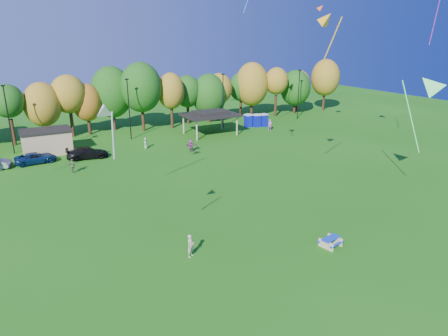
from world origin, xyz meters
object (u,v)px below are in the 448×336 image
car_c (36,158)px  picnic_table (331,241)px  porta_potties (256,120)px  car_d (87,153)px  kite_flyer (191,246)px

car_c → picnic_table: bearing=-156.4°
porta_potties → car_c: bearing=-173.2°
car_c → car_d: car_d is taller
porta_potties → car_d: (-29.33, -5.27, -0.35)m
porta_potties → picnic_table: porta_potties is taller
picnic_table → car_c: (-17.58, 33.11, 0.26)m
car_d → car_c: bearing=88.2°
car_d → porta_potties: bearing=-71.6°
porta_potties → car_c: 35.58m
kite_flyer → picnic_table: bearing=-50.7°
picnic_table → porta_potties: bearing=52.3°
car_d → picnic_table: bearing=-151.9°
picnic_table → kite_flyer: size_ratio=1.08×
kite_flyer → car_d: size_ratio=0.34×
picnic_table → kite_flyer: 10.54m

